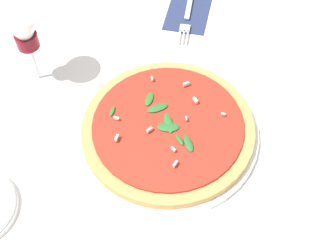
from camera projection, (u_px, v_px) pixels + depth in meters
name	position (u px, v px, depth m)	size (l,w,h in m)	color
ground_plane	(158.00, 119.00, 0.95)	(6.00, 6.00, 0.00)	silver
pizza_arugula_main	(168.00, 130.00, 0.92)	(0.36, 0.36, 0.05)	white
wine_glass	(25.00, 34.00, 0.91)	(0.08, 0.08, 0.18)	white
napkin	(188.00, 10.00, 1.14)	(0.17, 0.12, 0.01)	navy
fork	(188.00, 11.00, 1.13)	(0.22, 0.06, 0.00)	silver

